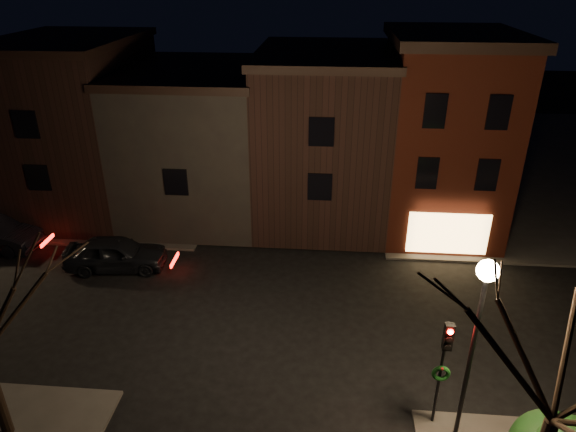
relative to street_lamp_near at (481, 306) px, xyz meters
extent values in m
plane|color=black|center=(-6.20, 6.00, -5.18)|extent=(120.00, 120.00, 0.00)
cube|color=#2D2B28|center=(13.80, 26.00, -5.12)|extent=(30.00, 30.00, 0.12)
cube|color=#2D2B28|center=(-26.20, 26.00, -5.12)|extent=(30.00, 30.00, 0.12)
cube|color=#41140B|center=(1.80, 15.50, -0.06)|extent=(6.00, 8.00, 10.00)
cube|color=black|center=(1.80, 15.50, 5.19)|extent=(6.50, 8.50, 0.50)
cube|color=#FCC671|center=(1.80, 11.45, -3.76)|extent=(4.00, 0.12, 2.20)
cube|color=black|center=(-4.70, 16.50, -0.56)|extent=(7.00, 10.00, 9.00)
cube|color=black|center=(-4.70, 16.50, 4.14)|extent=(7.30, 10.30, 0.40)
cube|color=black|center=(-11.95, 16.50, -1.06)|extent=(7.50, 10.00, 8.00)
cube|color=black|center=(-11.95, 16.50, 3.14)|extent=(7.80, 10.30, 0.40)
cube|color=black|center=(-19.20, 16.50, -0.31)|extent=(7.00, 10.00, 9.50)
cube|color=black|center=(-19.20, 16.50, 4.64)|extent=(7.30, 10.30, 0.40)
cylinder|color=black|center=(0.00, 0.00, -2.06)|extent=(0.14, 0.14, 6.00)
sphere|color=#FFD18C|center=(0.00, 0.00, 1.12)|extent=(0.60, 0.60, 0.60)
cylinder|color=black|center=(-0.60, 0.60, -3.06)|extent=(0.10, 0.10, 4.00)
cube|color=black|center=(-0.60, 0.42, -1.46)|extent=(0.28, 0.22, 0.90)
cylinder|color=#FF0C07|center=(-0.60, 0.30, -1.18)|extent=(0.18, 0.06, 0.18)
cylinder|color=black|center=(-0.60, 0.30, -1.46)|extent=(0.18, 0.06, 0.18)
cylinder|color=black|center=(-0.60, 0.30, -1.74)|extent=(0.18, 0.06, 0.18)
torus|color=#0C380F|center=(-0.60, 0.51, -2.96)|extent=(0.58, 0.14, 0.58)
sphere|color=#990C0C|center=(-0.60, 0.49, -2.74)|extent=(0.12, 0.12, 0.12)
imported|color=black|center=(-14.55, 9.07, -4.35)|extent=(5.08, 2.52, 1.67)
camera|label=1|loc=(-4.28, -11.91, 8.36)|focal=32.00mm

